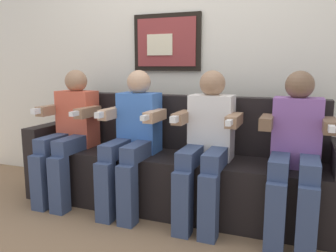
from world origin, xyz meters
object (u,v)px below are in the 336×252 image
(person_rightmost, at_px, (296,148))
(person_left_center, at_px, (133,135))
(person_right_center, at_px, (207,141))
(couch, at_px, (176,169))
(person_leftmost, at_px, (70,130))

(person_rightmost, bearing_deg, person_left_center, -179.98)
(person_right_center, height_order, person_rightmost, same)
(couch, bearing_deg, person_left_center, -150.56)
(person_leftmost, bearing_deg, person_rightmost, 0.01)
(couch, distance_m, person_leftmost, 0.96)
(couch, xyz_separation_m, person_leftmost, (-0.90, -0.17, 0.29))
(person_left_center, distance_m, person_right_center, 0.60)
(person_leftmost, height_order, person_right_center, same)
(couch, xyz_separation_m, person_rightmost, (0.90, -0.17, 0.29))
(couch, relative_size, person_left_center, 2.29)
(person_leftmost, height_order, person_rightmost, same)
(person_leftmost, xyz_separation_m, person_rightmost, (1.80, 0.00, -0.00))
(person_right_center, bearing_deg, person_rightmost, 0.04)
(person_leftmost, relative_size, person_rightmost, 1.00)
(person_leftmost, xyz_separation_m, person_left_center, (0.60, 0.00, 0.00))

